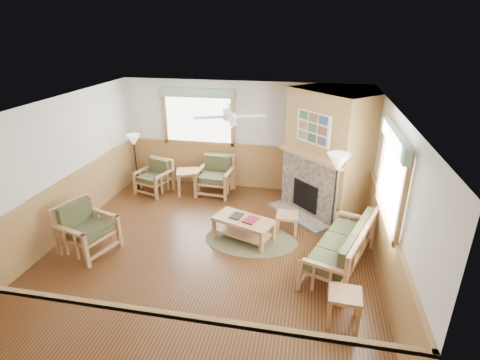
% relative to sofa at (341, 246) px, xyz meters
% --- Properties ---
extents(floor, '(6.00, 6.00, 0.01)m').
position_rel_sofa_xyz_m(floor, '(-2.32, 0.16, -0.44)').
color(floor, '#512D16').
rests_on(floor, ground).
extents(ceiling, '(6.00, 6.00, 0.01)m').
position_rel_sofa_xyz_m(ceiling, '(-2.32, 0.16, 2.26)').
color(ceiling, white).
rests_on(ceiling, floor).
extents(wall_back, '(6.00, 0.02, 2.70)m').
position_rel_sofa_xyz_m(wall_back, '(-2.32, 3.16, 0.91)').
color(wall_back, white).
rests_on(wall_back, floor).
extents(wall_front, '(6.00, 0.02, 2.70)m').
position_rel_sofa_xyz_m(wall_front, '(-2.32, -2.84, 0.91)').
color(wall_front, white).
rests_on(wall_front, floor).
extents(wall_left, '(0.02, 6.00, 2.70)m').
position_rel_sofa_xyz_m(wall_left, '(-5.32, 0.16, 0.91)').
color(wall_left, white).
rests_on(wall_left, floor).
extents(wall_right, '(0.02, 6.00, 2.70)m').
position_rel_sofa_xyz_m(wall_right, '(0.68, 0.16, 0.91)').
color(wall_right, white).
rests_on(wall_right, floor).
extents(wainscot, '(6.00, 6.00, 1.10)m').
position_rel_sofa_xyz_m(wainscot, '(-2.32, 0.16, 0.11)').
color(wainscot, '#A47943').
rests_on(wainscot, floor).
extents(fireplace, '(3.11, 3.11, 2.70)m').
position_rel_sofa_xyz_m(fireplace, '(-0.27, 2.21, 0.91)').
color(fireplace, '#A47943').
rests_on(fireplace, floor).
extents(window_back, '(1.90, 0.16, 1.50)m').
position_rel_sofa_xyz_m(window_back, '(-3.42, 3.12, 2.09)').
color(window_back, white).
rests_on(window_back, wall_back).
extents(window_right, '(0.16, 1.90, 1.50)m').
position_rel_sofa_xyz_m(window_right, '(0.64, -0.04, 2.09)').
color(window_right, white).
rests_on(window_right, wall_right).
extents(ceiling_fan, '(1.59, 1.59, 0.36)m').
position_rel_sofa_xyz_m(ceiling_fan, '(-2.02, 0.46, 2.22)').
color(ceiling_fan, white).
rests_on(ceiling_fan, ceiling).
extents(sofa, '(2.06, 1.38, 0.88)m').
position_rel_sofa_xyz_m(sofa, '(0.00, 0.00, 0.00)').
color(sofa, tan).
rests_on(sofa, floor).
extents(armchair_back_left, '(0.91, 0.91, 0.82)m').
position_rel_sofa_xyz_m(armchair_back_left, '(-4.41, 2.35, -0.03)').
color(armchair_back_left, tan).
rests_on(armchair_back_left, floor).
extents(armchair_back_right, '(0.88, 0.88, 0.93)m').
position_rel_sofa_xyz_m(armchair_back_right, '(-2.89, 2.58, 0.02)').
color(armchair_back_right, tan).
rests_on(armchair_back_right, floor).
extents(armchair_left, '(1.05, 1.05, 0.94)m').
position_rel_sofa_xyz_m(armchair_left, '(-4.54, -0.36, 0.03)').
color(armchair_left, tan).
rests_on(armchair_left, floor).
extents(coffee_table, '(1.27, 0.93, 0.46)m').
position_rel_sofa_xyz_m(coffee_table, '(-1.80, 0.59, -0.21)').
color(coffee_table, tan).
rests_on(coffee_table, floor).
extents(end_table_chairs, '(0.66, 0.64, 0.59)m').
position_rel_sofa_xyz_m(end_table_chairs, '(-3.58, 2.50, -0.14)').
color(end_table_chairs, tan).
rests_on(end_table_chairs, floor).
extents(end_table_sofa, '(0.47, 0.46, 0.51)m').
position_rel_sofa_xyz_m(end_table_sofa, '(-0.00, -1.32, -0.19)').
color(end_table_sofa, tan).
rests_on(end_table_sofa, floor).
extents(footstool, '(0.45, 0.45, 0.38)m').
position_rel_sofa_xyz_m(footstool, '(-0.99, 1.08, -0.25)').
color(footstool, tan).
rests_on(footstool, floor).
extents(braided_rug, '(1.93, 1.93, 0.01)m').
position_rel_sofa_xyz_m(braided_rug, '(-1.65, 0.57, -0.43)').
color(braided_rug, brown).
rests_on(braided_rug, floor).
extents(floor_lamp_left, '(0.38, 0.38, 1.47)m').
position_rel_sofa_xyz_m(floor_lamp_left, '(-4.87, 2.40, 0.30)').
color(floor_lamp_left, black).
rests_on(floor_lamp_left, floor).
extents(floor_lamp_right, '(0.46, 0.46, 1.81)m').
position_rel_sofa_xyz_m(floor_lamp_right, '(-0.12, 0.87, 0.46)').
color(floor_lamp_right, black).
rests_on(floor_lamp_right, floor).
extents(book_red, '(0.31, 0.36, 0.03)m').
position_rel_sofa_xyz_m(book_red, '(-1.65, 0.54, 0.05)').
color(book_red, maroon).
rests_on(book_red, coffee_table).
extents(book_dark, '(0.26, 0.31, 0.03)m').
position_rel_sofa_xyz_m(book_dark, '(-1.95, 0.66, 0.04)').
color(book_dark, '#272721').
rests_on(book_dark, coffee_table).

